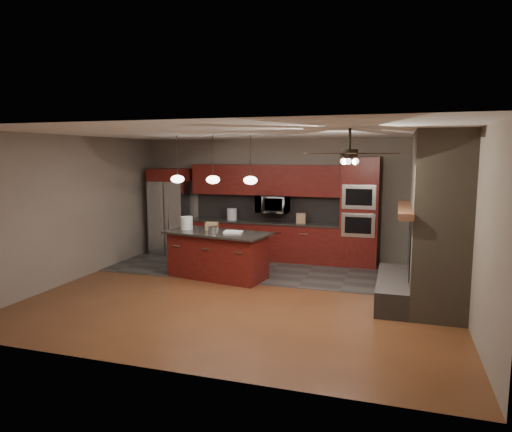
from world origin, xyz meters
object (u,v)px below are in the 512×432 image
at_px(refrigerator, 171,211).
at_px(counter_box, 301,218).
at_px(kitchen_island, 218,255).
at_px(cardboard_box, 212,226).
at_px(white_bucket, 187,223).
at_px(paint_can, 213,230).
at_px(counter_bucket, 232,214).
at_px(microwave, 273,204).
at_px(oven_tower, 360,212).
at_px(paint_tray, 233,232).

height_order(refrigerator, counter_box, refrigerator).
bearing_deg(kitchen_island, cardboard_box, 143.00).
xyz_separation_m(white_bucket, paint_can, (0.71, -0.31, -0.06)).
relative_size(white_bucket, paint_can, 1.30).
distance_m(cardboard_box, counter_bucket, 1.60).
xyz_separation_m(microwave, counter_bucket, (-0.98, -0.05, -0.27)).
bearing_deg(oven_tower, counter_bucket, 179.86).
bearing_deg(white_bucket, counter_bucket, 78.11).
bearing_deg(refrigerator, kitchen_island, -42.14).
distance_m(paint_can, counter_box, 2.37).
bearing_deg(white_bucket, cardboard_box, 12.27).
bearing_deg(paint_can, kitchen_island, 84.34).
bearing_deg(refrigerator, microwave, 2.95).
height_order(kitchen_island, white_bucket, white_bucket).
xyz_separation_m(oven_tower, kitchen_island, (-2.59, -1.82, -0.73)).
xyz_separation_m(oven_tower, refrigerator, (-4.52, -0.07, -0.14)).
bearing_deg(counter_bucket, counter_box, -1.72).
relative_size(kitchen_island, cardboard_box, 9.38).
bearing_deg(microwave, paint_tray, -98.67).
xyz_separation_m(white_bucket, cardboard_box, (0.50, 0.11, -0.06)).
bearing_deg(cardboard_box, kitchen_island, -51.03).
relative_size(refrigerator, counter_box, 9.40).
xyz_separation_m(kitchen_island, white_bucket, (-0.72, 0.13, 0.58)).
xyz_separation_m(refrigerator, counter_bucket, (1.57, 0.08, -0.02)).
relative_size(paint_tray, cardboard_box, 1.51).
height_order(refrigerator, cardboard_box, refrigerator).
bearing_deg(kitchen_island, white_bucket, -179.99).
distance_m(kitchen_island, paint_tray, 0.58).
bearing_deg(kitchen_island, paint_tray, 11.15).
bearing_deg(paint_can, refrigerator, 134.69).
bearing_deg(counter_box, kitchen_island, -141.60).
distance_m(oven_tower, paint_can, 3.30).
height_order(oven_tower, kitchen_island, oven_tower).
bearing_deg(counter_bucket, microwave, 2.91).
height_order(oven_tower, counter_box, oven_tower).
bearing_deg(kitchen_island, refrigerator, 147.90).
relative_size(refrigerator, paint_tray, 5.99).
xyz_separation_m(refrigerator, paint_can, (1.91, -1.93, -0.06)).
height_order(refrigerator, paint_tray, refrigerator).
xyz_separation_m(refrigerator, cardboard_box, (1.71, -1.51, -0.05)).
bearing_deg(paint_can, cardboard_box, 115.58).
bearing_deg(white_bucket, counter_box, 39.19).
height_order(refrigerator, paint_can, refrigerator).
height_order(oven_tower, microwave, oven_tower).
bearing_deg(refrigerator, oven_tower, 0.93).
distance_m(microwave, paint_tray, 1.93).
bearing_deg(oven_tower, refrigerator, -179.07).
bearing_deg(paint_can, paint_tray, 28.87).
relative_size(paint_can, counter_box, 0.90).
bearing_deg(microwave, cardboard_box, -117.03).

